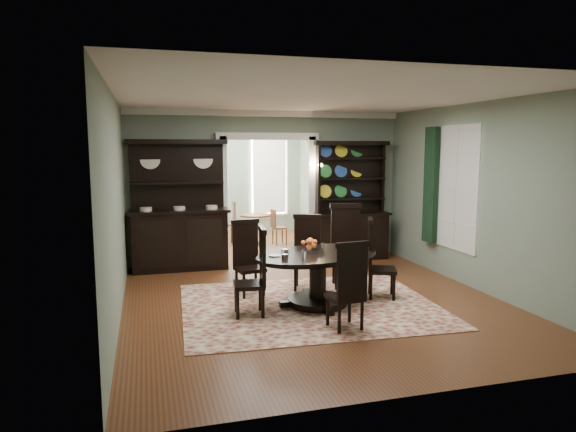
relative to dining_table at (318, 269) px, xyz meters
name	(u,v)px	position (x,y,z in m)	size (l,w,h in m)	color
room	(314,196)	(0.00, 0.18, 1.04)	(5.51, 6.01, 3.01)	brown
parlor	(244,179)	(0.00, 5.67, 0.98)	(3.51, 3.50, 3.01)	brown
doorway_trim	(268,181)	(0.00, 3.13, 1.08)	(2.08, 0.25, 2.57)	silver
right_window	(444,187)	(2.69, 1.06, 1.06)	(0.15, 1.47, 2.12)	white
wall_sconce	(315,167)	(0.95, 2.98, 1.35)	(0.27, 0.21, 0.21)	#B88D31
rug	(309,305)	(-0.13, 0.00, -0.53)	(3.63, 2.98, 0.01)	maroon
dining_table	(318,269)	(0.00, 0.00, 0.00)	(2.29, 2.29, 0.77)	black
centerpiece	(310,248)	(-0.09, 0.09, 0.29)	(1.23, 0.79, 0.20)	silver
chair_far_left	(247,255)	(-0.87, 0.85, 0.08)	(0.50, 0.48, 1.17)	black
chair_far_mid	(307,250)	(0.13, 0.93, 0.10)	(0.57, 0.55, 1.21)	black
chair_far_right	(346,243)	(0.80, 0.90, 0.18)	(0.61, 0.59, 1.37)	black
chair_end_left	(257,269)	(-0.95, -0.21, 0.10)	(0.47, 0.49, 1.22)	black
chair_end_right	(375,256)	(0.96, 0.12, 0.11)	(0.57, 0.58, 1.23)	black
chair_near	(349,284)	(0.02, -1.12, 0.07)	(0.47, 0.45, 1.15)	black
sideboard	(179,224)	(-1.78, 2.85, 0.31)	(1.85, 0.65, 2.43)	black
welsh_dresser	(351,216)	(1.69, 2.87, 0.34)	(1.59, 0.69, 2.41)	black
parlor_table	(255,224)	(0.14, 5.06, -0.09)	(0.74, 0.74, 0.69)	#5A3119
parlor_chair_left	(229,221)	(-0.50, 5.00, 0.01)	(0.43, 0.43, 1.03)	#5A3119
parlor_chair_right	(277,226)	(0.59, 4.71, -0.09)	(0.37, 0.36, 0.84)	#5A3119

